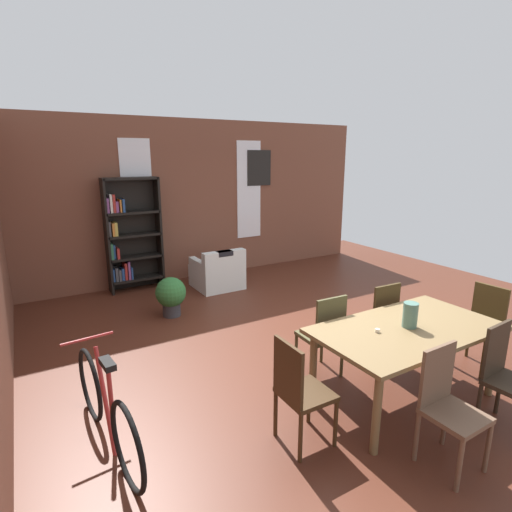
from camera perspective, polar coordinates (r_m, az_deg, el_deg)
name	(u,v)px	position (r m, az deg, el deg)	size (l,w,h in m)	color
ground_plane	(319,351)	(5.19, 8.91, -13.27)	(9.86, 9.86, 0.00)	#502619
back_wall_brick	(196,200)	(8.00, -8.52, 7.88)	(7.56, 0.12, 3.05)	brown
window_pane_0	(138,195)	(7.56, -16.52, 8.27)	(0.55, 0.02, 1.98)	white
window_pane_1	(249,190)	(8.42, -1.03, 9.38)	(0.55, 0.02, 1.98)	white
dining_table	(407,335)	(4.20, 20.76, -10.47)	(1.83, 1.02, 0.77)	brown
vase_on_table	(410,315)	(4.13, 21.11, -7.85)	(0.14, 0.14, 0.24)	#4C7266
tealight_candle_0	(377,331)	(3.96, 16.91, -10.13)	(0.04, 0.04, 0.03)	silver
dining_chair_far_left	(324,333)	(4.45, 9.64, -10.76)	(0.42, 0.42, 0.95)	#444126
dining_chair_near_right	(506,375)	(4.25, 32.07, -14.14)	(0.42, 0.42, 0.95)	#32251A
dining_chair_far_right	(378,318)	(4.99, 17.01, -8.41)	(0.42, 0.42, 0.95)	#372A14
dining_chair_head_left	(299,390)	(3.46, 6.12, -18.40)	(0.40, 0.40, 0.95)	#3C2815
dining_chair_head_right	(482,324)	(5.28, 29.53, -8.43)	(0.42, 0.42, 0.95)	#3E3016
dining_chair_near_left	(447,403)	(3.61, 25.61, -18.41)	(0.40, 0.40, 0.95)	brown
bookshelf_tall	(129,236)	(7.43, -17.59, 2.78)	(0.95, 0.31, 2.01)	black
armchair_white	(218,273)	(7.37, -5.46, -2.44)	(0.81, 0.81, 0.75)	silver
bicycle_second	(106,410)	(3.73, -20.54, -19.84)	(0.44, 1.68, 0.88)	black
potted_plant_by_shelf	(171,294)	(6.19, -12.04, -5.38)	(0.46, 0.46, 0.60)	#333338
framed_picture	(259,168)	(8.51, 0.42, 12.44)	(0.56, 0.03, 0.72)	black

